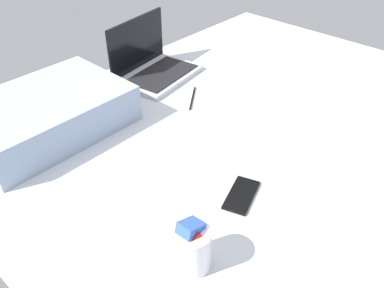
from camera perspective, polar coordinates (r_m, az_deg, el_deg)
The scene contains 6 objects.
bed_mattress at distance 150.50cm, azimuth 8.60°, elevation 0.61°, with size 180.00×140.00×18.00cm, color #B7BCC6.
laptop at distance 171.78cm, azimuth -5.53°, elevation 10.93°, with size 36.09×27.71×23.00cm.
snack_cup at distance 93.53cm, azimuth 0.04°, elevation -14.32°, with size 9.39×9.00×13.89cm.
cell_phone at distance 113.65cm, azimuth 7.00°, elevation -7.16°, with size 6.80×14.00×0.80cm, color black.
pillow at distance 143.13cm, azimuth -19.89°, elevation 4.04°, with size 52.00×36.00×13.00cm, color #8C9EB7.
charger_cable at distance 155.81cm, azimuth 0.07°, elevation 6.52°, with size 17.00×0.60×0.60cm, color black.
Camera 1 is at (-103.89, -64.58, 96.67)cm, focal length 37.72 mm.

